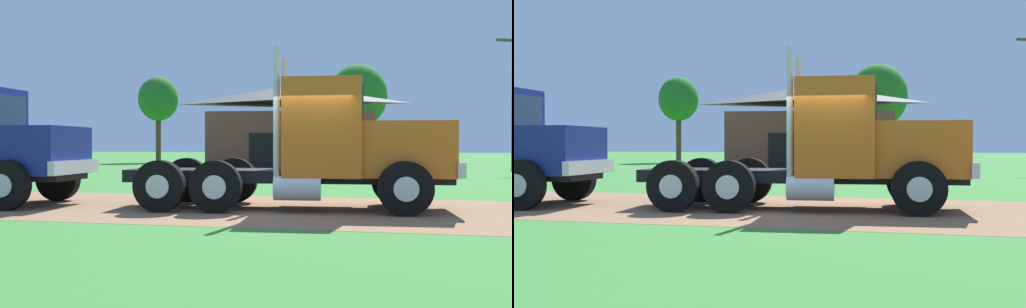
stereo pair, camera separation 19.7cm
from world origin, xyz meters
The scene contains 6 objects.
ground_plane centered at (0.00, 0.00, 0.00)m, with size 200.00×200.00×0.00m, color #3D8435.
dirt_track centered at (0.00, 0.00, 0.00)m, with size 120.00×6.30×0.01m, color #936B49.
truck_foreground_white centered at (0.65, 0.29, 1.36)m, with size 7.57×3.14×3.60m.
shed_building centered at (-4.55, 25.66, 2.62)m, with size 11.72×7.24×5.44m.
tree_left centered at (-17.15, 33.25, 5.26)m, with size 3.36×3.36×7.17m.
tree_mid centered at (-0.82, 37.30, 5.58)m, with size 4.86×4.86×8.27m.
Camera 1 is at (2.04, -13.17, 1.47)m, focal length 41.42 mm.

